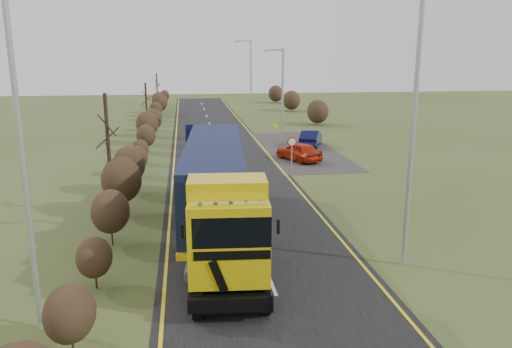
{
  "coord_description": "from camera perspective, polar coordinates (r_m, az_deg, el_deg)",
  "views": [
    {
      "loc": [
        -2.83,
        -20.38,
        7.87
      ],
      "look_at": [
        0.57,
        3.22,
        2.08
      ],
      "focal_mm": 35.0,
      "sensor_mm": 36.0,
      "label": 1
    }
  ],
  "objects": [
    {
      "name": "car_red_hatchback",
      "position": [
        37.53,
        4.9,
        2.58
      ],
      "size": [
        3.22,
        4.43,
        1.4
      ],
      "primitive_type": "imported",
      "rotation": [
        0.0,
        0.0,
        3.57
      ],
      "color": "#AC1E08",
      "rests_on": "ground"
    },
    {
      "name": "lane_markings",
      "position": [
        31.21,
        -2.74,
        -0.93
      ],
      "size": [
        7.52,
        116.0,
        0.01
      ],
      "color": "yellow",
      "rests_on": "road"
    },
    {
      "name": "streetlight_mid",
      "position": [
        43.95,
        2.93,
        9.29
      ],
      "size": [
        1.77,
        0.18,
        8.3
      ],
      "color": "#9FA2A5",
      "rests_on": "ground"
    },
    {
      "name": "layby",
      "position": [
        42.18,
        4.73,
        2.86
      ],
      "size": [
        6.0,
        18.0,
        0.02
      ],
      "primitive_type": "cube",
      "color": "#302D2A",
      "rests_on": "ground"
    },
    {
      "name": "streetlight_near",
      "position": [
        18.68,
        17.21,
        6.47
      ],
      "size": [
        2.18,
        0.21,
        10.33
      ],
      "color": "#9FA2A5",
      "rests_on": "ground"
    },
    {
      "name": "left_pole",
      "position": [
        14.85,
        -25.19,
        2.23
      ],
      "size": [
        0.16,
        0.16,
        10.53
      ],
      "primitive_type": "cylinder",
      "color": "#9FA2A5",
      "rests_on": "ground"
    },
    {
      "name": "hedgerow",
      "position": [
        29.13,
        -14.25,
        0.82
      ],
      "size": [
        2.24,
        102.04,
        6.05
      ],
      "color": "#301F15",
      "rests_on": "ground"
    },
    {
      "name": "car_blue_sedan",
      "position": [
        43.46,
        6.28,
        4.07
      ],
      "size": [
        2.98,
        4.54,
        1.41
      ],
      "primitive_type": "imported",
      "rotation": [
        0.0,
        0.0,
        2.76
      ],
      "color": "#090C35",
      "rests_on": "ground"
    },
    {
      "name": "streetlight_far",
      "position": [
        61.23,
        -0.7,
        11.15
      ],
      "size": [
        2.01,
        0.19,
        9.45
      ],
      "color": "#9FA2A5",
      "rests_on": "ground"
    },
    {
      "name": "lorry",
      "position": [
        21.35,
        -4.58,
        -1.43
      ],
      "size": [
        3.37,
        14.93,
        4.12
      ],
      "rotation": [
        0.0,
        0.0,
        -0.08
      ],
      "color": "black",
      "rests_on": "ground"
    },
    {
      "name": "speed_sign",
      "position": [
        33.9,
        4.11,
        3.07
      ],
      "size": [
        0.66,
        0.1,
        2.38
      ],
      "color": "#9FA2A5",
      "rests_on": "ground"
    },
    {
      "name": "warning_board",
      "position": [
        46.83,
        2.26,
        5.14
      ],
      "size": [
        0.62,
        0.11,
        1.61
      ],
      "color": "#9FA2A5",
      "rests_on": "ground"
    },
    {
      "name": "road",
      "position": [
        31.51,
        -2.79,
        -0.82
      ],
      "size": [
        8.0,
        120.0,
        0.02
      ],
      "primitive_type": "cube",
      "color": "black",
      "rests_on": "ground"
    },
    {
      "name": "ground",
      "position": [
        22.03,
        -0.28,
        -7.29
      ],
      "size": [
        160.0,
        160.0,
        0.0
      ],
      "primitive_type": "plane",
      "color": "#3D4C20",
      "rests_on": "ground"
    }
  ]
}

